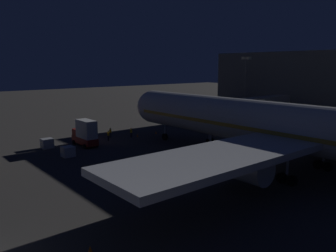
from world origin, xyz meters
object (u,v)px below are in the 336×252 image
object	(u,v)px
ground_crew_marshaller_fwd	(108,135)
traffic_cone_nose_starboard	(137,135)
apron_floodlight_mast	(245,84)
baggage_container_near_belt	(47,143)
traffic_cone_wingtip_svc_side	(90,249)
ops_van	(85,133)
ground_crew_near_nose_gear	(110,132)
traffic_cone_nose_port	(156,132)
airliner_at_gate	(320,133)
baggage_container_mid_row	(68,152)
ground_crew_under_port_wing	(131,132)
jet_bridge	(242,106)

from	to	relation	value
ground_crew_marshaller_fwd	traffic_cone_nose_starboard	xyz separation A→B (m)	(-5.95, 0.40, -0.73)
apron_floodlight_mast	baggage_container_near_belt	bearing A→B (deg)	-6.66
apron_floodlight_mast	traffic_cone_nose_starboard	size ratio (longest dim) A/B	27.48
traffic_cone_wingtip_svc_side	ops_van	bearing A→B (deg)	-115.79
ground_crew_near_nose_gear	traffic_cone_nose_port	distance (m)	9.07
airliner_at_gate	ground_crew_marshaller_fwd	distance (m)	35.37
traffic_cone_nose_starboard	baggage_container_mid_row	bearing A→B (deg)	18.28
ground_crew_near_nose_gear	traffic_cone_nose_port	world-z (taller)	ground_crew_near_nose_gear
traffic_cone_nose_port	apron_floodlight_mast	bearing A→B (deg)	172.29
ground_crew_under_port_wing	traffic_cone_nose_starboard	size ratio (longest dim) A/B	3.24
ground_crew_marshaller_fwd	ground_crew_under_port_wing	xyz separation A→B (m)	(-4.71, 0.19, -0.03)
apron_floodlight_mast	ground_crew_under_port_wing	xyz separation A→B (m)	(28.94, -3.37, -7.96)
airliner_at_gate	ground_crew_under_port_wing	world-z (taller)	airliner_at_gate
airliner_at_gate	baggage_container_near_belt	world-z (taller)	airliner_at_gate
baggage_container_mid_row	traffic_cone_wingtip_svc_side	world-z (taller)	baggage_container_mid_row
airliner_at_gate	jet_bridge	world-z (taller)	airliner_at_gate
baggage_container_near_belt	traffic_cone_wingtip_svc_side	bearing A→B (deg)	74.33
airliner_at_gate	ground_crew_under_port_wing	bearing A→B (deg)	-84.21
baggage_container_mid_row	traffic_cone_nose_port	world-z (taller)	baggage_container_mid_row
ground_crew_marshaller_fwd	traffic_cone_wingtip_svc_side	distance (m)	37.42
baggage_container_near_belt	ground_crew_near_nose_gear	distance (m)	12.12
apron_floodlight_mast	ground_crew_under_port_wing	bearing A→B (deg)	-6.64
ops_van	ground_crew_under_port_wing	size ratio (longest dim) A/B	3.35
apron_floodlight_mast	traffic_cone_nose_port	world-z (taller)	apron_floodlight_mast
ground_crew_near_nose_gear	traffic_cone_nose_port	bearing A→B (deg)	163.01
traffic_cone_nose_port	traffic_cone_wingtip_svc_side	distance (m)	43.48
baggage_container_mid_row	ground_crew_marshaller_fwd	size ratio (longest dim) A/B	0.92
ops_van	baggage_container_mid_row	size ratio (longest dim) A/B	3.55
traffic_cone_wingtip_svc_side	jet_bridge	bearing A→B (deg)	-154.63
apron_floodlight_mast	ground_crew_near_nose_gear	world-z (taller)	apron_floodlight_mast
ops_van	ground_crew_marshaller_fwd	size ratio (longest dim) A/B	3.26
baggage_container_mid_row	traffic_cone_wingtip_svc_side	xyz separation A→B (m)	(9.75, 26.10, -0.47)
apron_floodlight_mast	ops_van	world-z (taller)	apron_floodlight_mast
ops_van	ground_crew_marshaller_fwd	bearing A→B (deg)	-168.82
baggage_container_near_belt	traffic_cone_nose_port	size ratio (longest dim) A/B	3.24
ground_crew_near_nose_gear	airliner_at_gate	bearing A→B (deg)	100.05
ops_van	ground_crew_near_nose_gear	world-z (taller)	ops_van
jet_bridge	airliner_at_gate	bearing A→B (deg)	58.40
ops_van	ground_crew_under_port_wing	distance (m)	9.68
ground_crew_near_nose_gear	ground_crew_under_port_wing	bearing A→B (deg)	141.06
traffic_cone_nose_starboard	traffic_cone_wingtip_svc_side	distance (m)	40.56
jet_bridge	apron_floodlight_mast	world-z (taller)	apron_floodlight_mast
apron_floodlight_mast	traffic_cone_nose_starboard	distance (m)	29.20
baggage_container_mid_row	ground_crew_marshaller_fwd	distance (m)	11.51
baggage_container_mid_row	apron_floodlight_mast	bearing A→B (deg)	-177.22
ground_crew_marshaller_fwd	apron_floodlight_mast	bearing A→B (deg)	173.97
apron_floodlight_mast	traffic_cone_nose_starboard	bearing A→B (deg)	-6.49
ground_crew_under_port_wing	jet_bridge	bearing A→B (deg)	144.85
jet_bridge	ground_crew_marshaller_fwd	bearing A→B (deg)	-29.24
ops_van	traffic_cone_nose_port	bearing A→B (deg)	-177.89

